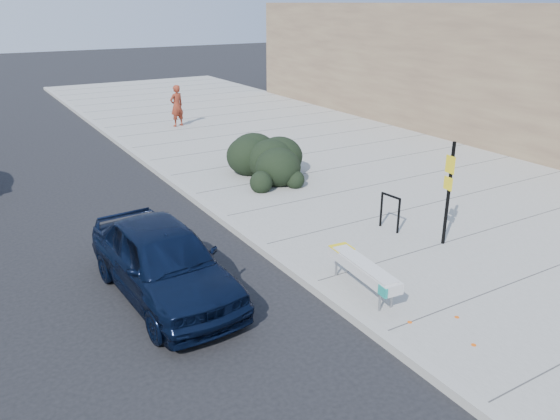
{
  "coord_description": "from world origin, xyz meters",
  "views": [
    {
      "loc": [
        -5.34,
        -7.62,
        5.19
      ],
      "look_at": [
        0.32,
        1.76,
        1.0
      ],
      "focal_mm": 35.0,
      "sensor_mm": 36.0,
      "label": 1
    }
  ],
  "objects": [
    {
      "name": "bike_rack",
      "position": [
        3.01,
        1.23,
        0.67
      ],
      "size": [
        0.11,
        0.59,
        0.87
      ],
      "rotation": [
        0.0,
        0.0,
        0.1
      ],
      "color": "black",
      "rests_on": "sidewalk_near"
    },
    {
      "name": "sedan_navy",
      "position": [
        -2.5,
        1.25,
        0.72
      ],
      "size": [
        1.95,
        4.33,
        1.44
      ],
      "primitive_type": "imported",
      "rotation": [
        0.0,
        0.0,
        0.06
      ],
      "color": "black",
      "rests_on": "ground"
    },
    {
      "name": "ground",
      "position": [
        0.0,
        0.0,
        0.0
      ],
      "size": [
        120.0,
        120.0,
        0.0
      ],
      "primitive_type": "plane",
      "color": "black",
      "rests_on": "ground"
    },
    {
      "name": "curb_near",
      "position": [
        0.0,
        5.0,
        0.08
      ],
      "size": [
        0.22,
        50.0,
        0.17
      ],
      "primitive_type": "cube",
      "color": "#9E9E99",
      "rests_on": "ground"
    },
    {
      "name": "bench",
      "position": [
        0.6,
        -0.73,
        0.61
      ],
      "size": [
        0.58,
        1.93,
        0.58
      ],
      "rotation": [
        0.0,
        0.0,
        -0.09
      ],
      "color": "gray",
      "rests_on": "sidewalk_near"
    },
    {
      "name": "pedestrian",
      "position": [
        2.96,
        14.7,
        1.03
      ],
      "size": [
        0.73,
        0.58,
        1.76
      ],
      "primitive_type": "imported",
      "rotation": [
        0.0,
        0.0,
        3.42
      ],
      "color": "maroon",
      "rests_on": "sidewalk_near"
    },
    {
      "name": "sidewalk_near",
      "position": [
        5.6,
        5.0,
        0.07
      ],
      "size": [
        11.2,
        50.0,
        0.15
      ],
      "primitive_type": "cube",
      "color": "gray",
      "rests_on": "ground"
    },
    {
      "name": "sign_post",
      "position": [
        3.48,
        0.0,
        1.48
      ],
      "size": [
        0.1,
        0.27,
        2.32
      ],
      "rotation": [
        0.0,
        0.0,
        -0.12
      ],
      "color": "black",
      "rests_on": "sidewalk_near"
    },
    {
      "name": "hedge",
      "position": [
        2.62,
        6.8,
        0.85
      ],
      "size": [
        2.26,
        3.9,
        1.39
      ],
      "primitive_type": "ellipsoid",
      "rotation": [
        0.0,
        0.0,
        -0.11
      ],
      "color": "black",
      "rests_on": "sidewalk_near"
    }
  ]
}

